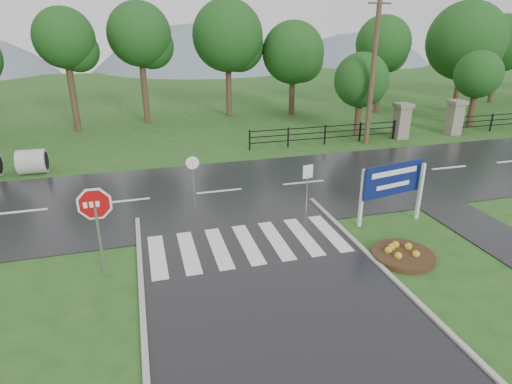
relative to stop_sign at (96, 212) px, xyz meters
name	(u,v)px	position (x,y,z in m)	size (l,w,h in m)	color
ground	(302,346)	(4.57, -4.47, -2.04)	(120.00, 120.00, 0.00)	#234E1A
main_road	(219,192)	(4.57, 5.53, -2.04)	(90.00, 8.00, 0.04)	black
walkway	(478,227)	(13.07, -0.47, -2.04)	(2.20, 11.00, 0.04)	#27272A
crosswalk	(248,244)	(4.57, 0.53, -1.98)	(6.50, 2.80, 0.02)	silver
pillar_west	(402,120)	(17.57, 11.53, -0.86)	(1.00, 1.00, 2.24)	gray
pillar_east	(455,117)	(21.57, 11.53, -0.86)	(1.00, 1.00, 2.24)	gray
fence_west	(325,133)	(12.32, 11.53, -1.31)	(9.58, 0.08, 1.20)	black
hills	(181,159)	(8.07, 60.53, -17.57)	(102.00, 48.00, 48.00)	slate
treeline	(196,123)	(5.57, 19.53, -2.04)	(83.20, 5.20, 10.00)	#133F13
stop_sign	(96,212)	(0.00, 0.00, 0.00)	(1.31, 0.07, 2.95)	#939399
estate_billboard	(393,182)	(10.12, 0.84, -0.44)	(2.62, 0.57, 2.33)	silver
flower_bed	(403,254)	(9.12, -1.62, -1.89)	(1.96, 1.96, 0.39)	#332111
reg_sign_small	(308,179)	(7.49, 2.55, -0.63)	(0.43, 0.09, 1.96)	#939399
reg_sign_round	(193,176)	(3.28, 4.03, -0.63)	(0.52, 0.08, 2.21)	#939399
utility_pole_east	(373,70)	(14.88, 11.03, 2.34)	(1.53, 0.33, 8.61)	#473523
entrance_tree_left	(361,81)	(15.30, 13.03, 1.49)	(3.43, 3.43, 5.27)	#3D2B1C
entrance_tree_right	(478,75)	(24.19, 13.03, 1.55)	(3.18, 3.18, 5.21)	#3D2B1C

